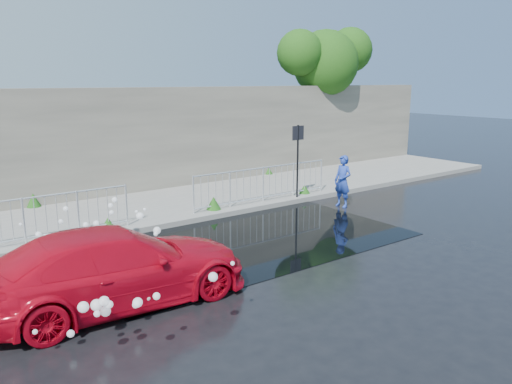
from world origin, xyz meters
The scene contains 13 objects.
ground centered at (0.00, 0.00, 0.00)m, with size 90.00×90.00×0.00m, color black.
pavement centered at (0.00, 5.00, 0.07)m, with size 30.00×4.00×0.15m, color slate.
curb centered at (0.00, 3.00, 0.08)m, with size 30.00×0.25×0.16m, color slate.
retaining_wall centered at (0.00, 7.20, 1.90)m, with size 30.00×0.60×3.50m, color #5D584E.
puddle centered at (0.50, 1.00, 0.01)m, with size 8.00×5.00×0.01m, color black.
sign_post centered at (4.20, 3.10, 1.72)m, with size 0.45×0.06×2.50m.
tree centered at (9.55, 7.41, 4.76)m, with size 4.98×2.88×6.21m.
railing_left centered at (-4.00, 3.35, 0.74)m, with size 5.05×0.05×1.10m.
railing_right centered at (3.00, 3.35, 0.74)m, with size 5.05×0.05×1.10m.
weeds centered at (-0.44, 4.57, 0.32)m, with size 12.17×3.93×0.42m.
water_spray centered at (-3.38, 0.13, 0.67)m, with size 3.58×5.57×1.02m.
red_car centered at (-3.38, -0.74, 0.69)m, with size 1.93×4.75×1.38m, color red.
person centered at (4.94, 1.80, 0.81)m, with size 0.59×0.39×1.62m, color #213DA7.
Camera 1 is at (-6.31, -8.81, 3.89)m, focal length 35.00 mm.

